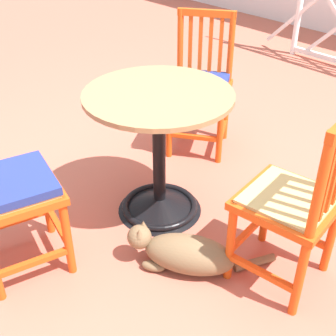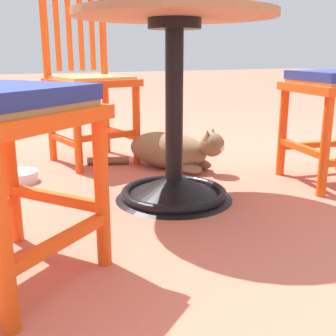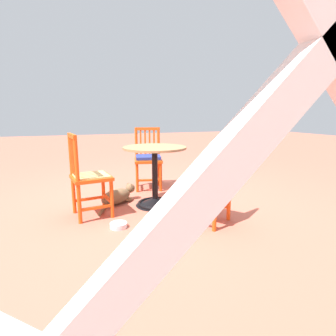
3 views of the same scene
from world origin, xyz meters
name	(u,v)px [view 1 (image 1 of 3)]	position (x,y,z in m)	size (l,w,h in m)	color
ground_plane	(154,219)	(0.00, 0.00, 0.00)	(24.00, 24.00, 0.00)	#BC604C
cafe_table	(159,168)	(-0.05, 0.08, 0.28)	(0.76, 0.76, 0.73)	black
orange_chair_tucked_in	(7,190)	(-0.18, -0.70, 0.45)	(0.48, 0.48, 0.91)	#E04C14
orange_chair_facing_out	(295,204)	(0.73, 0.18, 0.43)	(0.46, 0.46, 0.91)	#E04C14
orange_chair_at_corner	(200,87)	(-0.42, 0.78, 0.45)	(0.56, 0.56, 0.91)	#E04C14
tabby_cat	(182,253)	(0.37, -0.14, 0.10)	(0.54, 0.57, 0.23)	brown
pet_water_bowl	(292,211)	(0.50, 0.61, 0.03)	(0.17, 0.17, 0.05)	silver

